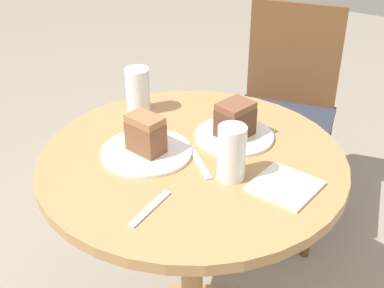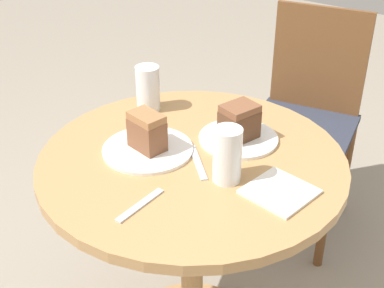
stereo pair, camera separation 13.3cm
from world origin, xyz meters
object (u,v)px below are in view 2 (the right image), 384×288
Objects in this scene: cake_slice_far at (239,122)px; glass_lemonade at (227,158)px; plate_far at (238,138)px; plate_near at (148,149)px; cake_slice_near at (147,131)px; glass_water at (148,91)px; chair at (304,119)px.

glass_lemonade is at bearing -66.55° from cake_slice_far.
plate_far is 1.96× the size of cake_slice_far.
cake_slice_far is (0.17, 0.20, 0.05)m from plate_near.
cake_slice_near is 0.76× the size of glass_water.
plate_near is 0.27m from cake_slice_far.
plate_far is at bearing 49.49° from plate_near.
cake_slice_near reaches higher than plate_near.
chair reaches higher than plate_far.
plate_near and plate_far have the same top height.
chair is 6.23× the size of glass_lemonade.
glass_lemonade reaches higher than plate_near.
cake_slice_far is at bearing 0.42° from glass_water.
cake_slice_near is 0.95× the size of cake_slice_far.
plate_far is (0.17, 0.20, 0.00)m from plate_near.
glass_lemonade is (0.18, -0.87, 0.33)m from chair.
chair is 0.95m from cake_slice_near.
glass_lemonade reaches higher than cake_slice_near.
plate_far is at bearing 49.49° from cake_slice_near.
chair reaches higher than cake_slice_far.
cake_slice_near is at bearing -177.15° from glass_lemonade.
cake_slice_far is 0.33m from glass_water.
plate_near is 0.26m from glass_water.
glass_lemonade is (0.25, 0.01, 0.00)m from cake_slice_near.
plate_near is 1.71× the size of glass_lemonade.
cake_slice_far is 0.20m from glass_lemonade.
cake_slice_near reaches higher than cake_slice_far.
glass_water reaches higher than plate_far.
plate_far is at bearing 0.00° from cake_slice_far.
cake_slice_far is 0.79× the size of glass_lemonade.
plate_near is 2.30× the size of cake_slice_near.
plate_far is at bearing 113.45° from glass_lemonade.
glass_lemonade is at bearing -66.55° from plate_far.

